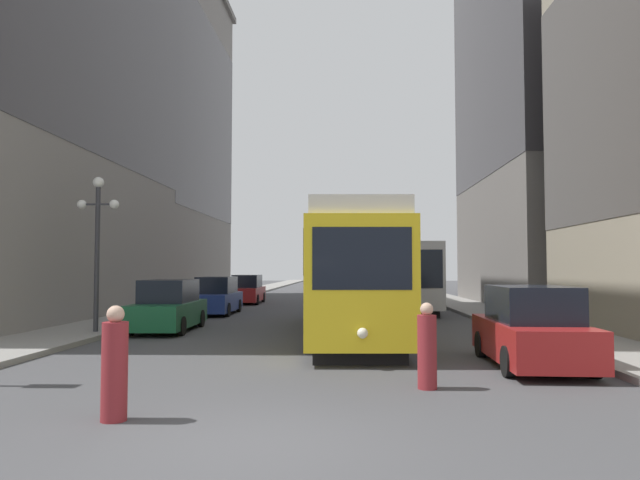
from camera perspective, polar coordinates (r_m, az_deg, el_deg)
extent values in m
plane|color=#424244|center=(7.70, -5.93, -19.55)|extent=(200.00, 200.00, 0.00)
cube|color=gray|center=(48.21, -8.26, -5.39)|extent=(2.85, 120.00, 0.15)
cube|color=gray|center=(47.84, 10.97, -5.39)|extent=(2.85, 120.00, 0.15)
cube|color=black|center=(19.43, 2.78, -8.89)|extent=(2.77, 12.27, 0.35)
cube|color=yellow|center=(19.32, 2.77, -3.80)|extent=(3.21, 13.35, 3.10)
cube|color=black|center=(19.33, 2.76, -1.73)|extent=(3.22, 12.82, 1.08)
cube|color=silver|center=(19.38, 2.75, 1.44)|extent=(2.99, 13.08, 0.44)
cube|color=black|center=(12.73, 4.20, -1.83)|extent=(2.21, 0.18, 1.40)
sphere|color=#F2EACC|center=(12.74, 4.25, -9.23)|extent=(0.24, 0.24, 0.24)
cube|color=black|center=(31.76, 8.29, -6.53)|extent=(2.19, 11.17, 0.35)
cube|color=#B7B7BA|center=(31.69, 8.27, -3.42)|extent=(2.58, 12.14, 3.10)
cube|color=black|center=(31.69, 8.26, -2.43)|extent=(2.61, 11.66, 1.30)
cube|color=black|center=(25.68, 9.57, -2.85)|extent=(2.30, 0.08, 1.71)
cylinder|color=black|center=(27.29, -12.72, -6.79)|extent=(0.19, 0.64, 0.64)
cylinder|color=black|center=(30.19, -11.30, -6.42)|extent=(0.19, 0.64, 0.64)
cylinder|color=black|center=(26.92, -9.17, -6.88)|extent=(0.19, 0.64, 0.64)
cylinder|color=black|center=(29.85, -8.08, -6.49)|extent=(0.19, 0.64, 0.64)
cube|color=navy|center=(28.53, -10.29, -6.07)|extent=(1.87, 4.85, 0.84)
cube|color=black|center=(28.61, -10.23, -4.42)|extent=(1.62, 2.68, 0.80)
cylinder|color=black|center=(35.74, -9.02, -5.88)|extent=(0.19, 0.64, 0.64)
cylinder|color=black|center=(38.61, -8.20, -5.66)|extent=(0.19, 0.64, 0.64)
cylinder|color=black|center=(35.46, -6.29, -5.92)|extent=(0.19, 0.64, 0.64)
cylinder|color=black|center=(38.35, -5.67, -5.69)|extent=(0.19, 0.64, 0.64)
cube|color=maroon|center=(37.02, -7.28, -5.35)|extent=(1.87, 4.75, 0.84)
cube|color=black|center=(37.11, -7.24, -4.08)|extent=(1.62, 2.62, 0.80)
cylinder|color=black|center=(15.57, 21.94, -9.65)|extent=(0.20, 0.64, 0.64)
cylinder|color=black|center=(13.04, 25.64, -10.94)|extent=(0.20, 0.64, 0.64)
cylinder|color=black|center=(15.14, 15.68, -9.95)|extent=(0.20, 0.64, 0.64)
cylinder|color=black|center=(12.53, 18.19, -11.42)|extent=(0.20, 0.64, 0.64)
cube|color=maroon|center=(14.00, 20.26, -9.31)|extent=(1.91, 4.40, 0.84)
cube|color=black|center=(13.83, 20.32, -5.98)|extent=(1.65, 2.44, 0.80)
cylinder|color=black|center=(20.16, -18.37, -8.12)|extent=(0.20, 0.65, 0.64)
cylinder|color=black|center=(22.91, -15.98, -7.51)|extent=(0.20, 0.65, 0.64)
cylinder|color=black|center=(19.67, -13.60, -8.32)|extent=(0.20, 0.65, 0.64)
cylinder|color=black|center=(22.48, -11.76, -7.65)|extent=(0.20, 0.65, 0.64)
cube|color=#14512D|center=(21.26, -14.87, -7.13)|extent=(1.95, 4.73, 0.84)
cube|color=black|center=(21.33, -14.76, -4.91)|extent=(1.67, 2.62, 0.80)
cylinder|color=maroon|center=(9.09, -19.77, -12.19)|extent=(0.37, 0.37, 1.43)
sphere|color=tan|center=(8.99, -19.68, -6.96)|extent=(0.26, 0.26, 0.26)
cylinder|color=maroon|center=(10.95, 10.61, -10.88)|extent=(0.35, 0.35, 1.35)
sphere|color=tan|center=(10.87, 10.57, -6.78)|extent=(0.24, 0.24, 0.24)
cylinder|color=#333338|center=(20.34, -21.31, -1.77)|extent=(0.16, 0.16, 4.77)
sphere|color=white|center=(20.54, -21.18, 5.36)|extent=(0.36, 0.36, 0.36)
sphere|color=white|center=(20.68, -22.62, 3.28)|extent=(0.31, 0.31, 0.31)
sphere|color=white|center=(20.23, -19.79, 3.36)|extent=(0.31, 0.31, 0.31)
cube|color=#333338|center=(20.45, -21.22, 3.32)|extent=(1.10, 0.06, 0.06)
cube|color=gray|center=(47.07, -17.70, 9.89)|extent=(11.19, 17.04, 25.01)
cube|color=#423F43|center=(47.36, -17.68, 11.36)|extent=(11.23, 17.08, 15.00)
cube|color=slate|center=(40.66, 26.71, 16.27)|extent=(15.25, 16.68, 30.69)
cube|color=#383538|center=(41.19, 26.66, 18.29)|extent=(15.29, 16.72, 18.41)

